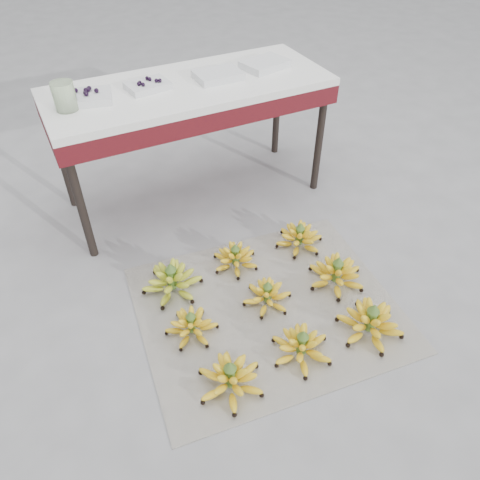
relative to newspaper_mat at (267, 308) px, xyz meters
name	(u,v)px	position (x,y,z in m)	size (l,w,h in m)	color
ground	(269,294)	(0.06, 0.08, 0.00)	(60.00, 60.00, 0.00)	gray
newspaper_mat	(267,308)	(0.00, 0.00, 0.00)	(1.25, 1.05, 0.01)	silver
bunch_front_left	(230,378)	(-0.36, -0.31, 0.06)	(0.32, 0.32, 0.18)	yellow
bunch_front_center	(302,347)	(0.00, -0.31, 0.06)	(0.36, 0.36, 0.17)	yellow
bunch_front_right	(370,322)	(0.36, -0.34, 0.07)	(0.32, 0.32, 0.19)	yellow
bunch_mid_left	(192,325)	(-0.39, 0.03, 0.05)	(0.33, 0.33, 0.15)	yellow
bunch_mid_center	(267,295)	(0.02, 0.03, 0.05)	(0.31, 0.31, 0.15)	yellow
bunch_mid_right	(336,274)	(0.41, 0.00, 0.06)	(0.37, 0.37, 0.18)	yellow
bunch_back_left	(172,281)	(-0.38, 0.33, 0.07)	(0.41, 0.41, 0.19)	#9ABA34
bunch_back_center	(235,258)	(-0.01, 0.35, 0.06)	(0.28, 0.28, 0.15)	yellow
bunch_back_right	(299,238)	(0.39, 0.33, 0.06)	(0.35, 0.35, 0.16)	yellow
vendor_table	(190,98)	(0.06, 1.06, 0.67)	(1.58, 0.63, 0.76)	black
tray_far_left	(86,97)	(-0.49, 1.08, 0.78)	(0.29, 0.23, 0.06)	silver
tray_left	(148,85)	(-0.17, 1.08, 0.77)	(0.24, 0.19, 0.06)	silver
tray_right	(218,75)	(0.23, 1.04, 0.78)	(0.26, 0.19, 0.04)	silver
tray_far_right	(265,64)	(0.54, 1.07, 0.78)	(0.29, 0.24, 0.04)	silver
glass_jar	(64,96)	(-0.60, 1.02, 0.83)	(0.11, 0.11, 0.14)	#D4EEBD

